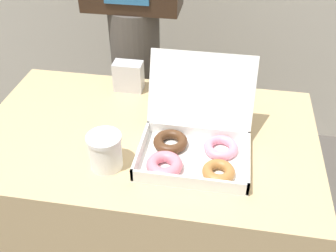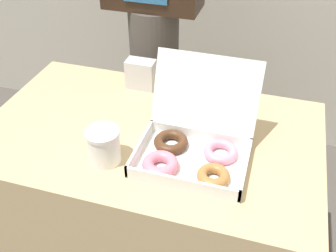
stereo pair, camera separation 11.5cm
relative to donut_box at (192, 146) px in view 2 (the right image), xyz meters
name	(u,v)px [view 2 (the right image)]	position (x,y,z in m)	size (l,w,h in m)	color
table	(152,209)	(-0.16, 0.08, -0.43)	(1.10, 0.67, 0.77)	tan
donut_box	(192,146)	(0.00, 0.00, 0.00)	(0.33, 0.33, 0.26)	white
coffee_cup	(104,146)	(-0.24, -0.09, 0.01)	(0.10, 0.10, 0.11)	white
napkin_holder	(141,74)	(-0.28, 0.33, 0.01)	(0.11, 0.06, 0.11)	silver
person_customer	(153,5)	(-0.33, 0.63, 0.17)	(0.39, 0.22, 1.80)	#4C4742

